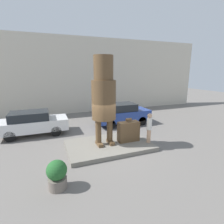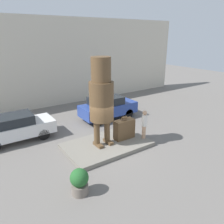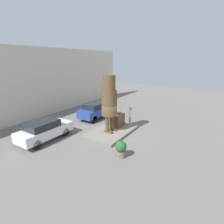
% 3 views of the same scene
% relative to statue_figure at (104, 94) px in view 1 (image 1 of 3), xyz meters
% --- Properties ---
extents(ground_plane, '(60.00, 60.00, 0.00)m').
position_rel_statue_figure_xyz_m(ground_plane, '(0.25, -0.07, -2.97)').
color(ground_plane, slate).
extents(pedestal, '(4.59, 2.90, 0.22)m').
position_rel_statue_figure_xyz_m(pedestal, '(0.25, -0.07, -2.85)').
color(pedestal, slate).
rests_on(pedestal, ground_plane).
extents(building_backdrop, '(28.00, 0.60, 7.33)m').
position_rel_statue_figure_xyz_m(building_backdrop, '(0.25, 9.05, 0.70)').
color(building_backdrop, beige).
rests_on(building_backdrop, ground_plane).
extents(statue_figure, '(1.27, 1.27, 4.69)m').
position_rel_statue_figure_xyz_m(statue_figure, '(0.00, 0.00, 0.00)').
color(statue_figure, brown).
rests_on(statue_figure, pedestal).
extents(giant_suitcase, '(1.20, 0.51, 1.35)m').
position_rel_statue_figure_xyz_m(giant_suitcase, '(1.42, -0.12, -2.17)').
color(giant_suitcase, brown).
rests_on(giant_suitcase, pedestal).
extents(tourist, '(0.29, 0.29, 1.68)m').
position_rel_statue_figure_xyz_m(tourist, '(2.38, -0.73, -1.82)').
color(tourist, tan).
rests_on(tourist, pedestal).
extents(parked_car_white, '(4.27, 1.75, 1.59)m').
position_rel_statue_figure_xyz_m(parked_car_white, '(-3.73, 3.56, -2.13)').
color(parked_car_white, silver).
rests_on(parked_car_white, ground_plane).
extents(parked_car_blue, '(4.18, 1.78, 1.68)m').
position_rel_statue_figure_xyz_m(parked_car_blue, '(2.68, 3.55, -2.07)').
color(parked_car_blue, '#284293').
rests_on(parked_car_blue, ground_plane).
extents(planter_pot, '(0.73, 0.73, 1.09)m').
position_rel_statue_figure_xyz_m(planter_pot, '(-2.68, -2.67, -2.41)').
color(planter_pot, '#70665B').
rests_on(planter_pot, ground_plane).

